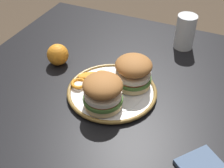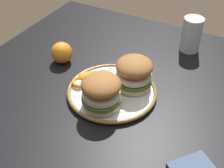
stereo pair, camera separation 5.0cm
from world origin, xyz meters
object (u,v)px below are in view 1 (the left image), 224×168
dining_table (123,125)px  sandwich_half_left (134,71)px  sandwich_half_right (103,91)px  whole_orange (58,55)px  dinner_plate (112,91)px  drinking_glass (185,34)px

dining_table → sandwich_half_left: 0.19m
dining_table → sandwich_half_left: (0.00, 0.07, 0.17)m
sandwich_half_right → dining_table: bearing=48.3°
dining_table → whole_orange: whole_orange is taller
dinner_plate → dining_table: bearing=-24.3°
dining_table → whole_orange: bearing=162.1°
drinking_glass → whole_orange: size_ratio=1.72×
whole_orange → sandwich_half_left: bearing=-3.9°
sandwich_half_left → whole_orange: bearing=176.1°
dinner_plate → whole_orange: (-0.24, 0.07, 0.03)m
dining_table → sandwich_half_left: size_ratio=7.67×
sandwich_half_left → sandwich_half_right: (-0.05, -0.13, 0.00)m
dinner_plate → sandwich_half_left: bearing=45.6°
sandwich_half_left → whole_orange: 0.30m
dining_table → dinner_plate: dinner_plate is taller
dinner_plate → sandwich_half_left: sandwich_half_left is taller
whole_orange → drinking_glass: bearing=37.8°
sandwich_half_left → sandwich_half_right: bearing=-110.6°
dining_table → sandwich_half_right: 0.18m
dining_table → sandwich_half_right: bearing=-131.7°
dining_table → dinner_plate: bearing=155.7°
sandwich_half_right → whole_orange: bearing=149.6°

